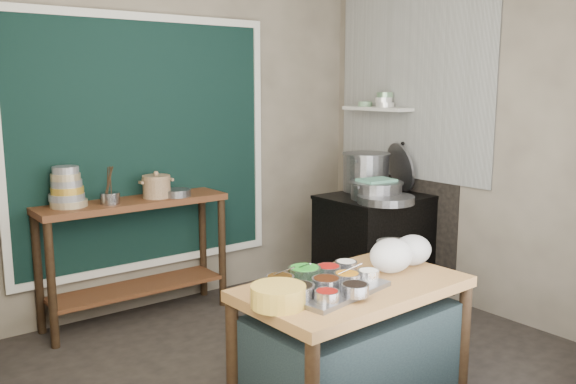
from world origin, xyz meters
TOP-DOWN VIEW (x-y plane):
  - floor at (0.00, 0.00)m, footprint 3.50×3.00m
  - back_wall at (0.00, 1.51)m, footprint 3.50×0.02m
  - right_wall at (1.76, 0.00)m, footprint 0.02×3.00m
  - curtain_panel at (-0.35, 1.47)m, footprint 2.10×0.02m
  - curtain_frame at (-0.35, 1.46)m, footprint 2.22×0.03m
  - tile_panel at (1.74, 0.55)m, footprint 0.02×1.70m
  - soot_patch at (1.74, 0.65)m, footprint 0.01×1.30m
  - wall_shelf at (1.63, 0.85)m, footprint 0.22×0.70m
  - prep_table at (-0.16, -0.75)m, footprint 1.27×0.76m
  - back_counter at (-0.55, 1.28)m, footprint 1.45×0.40m
  - stove_block at (1.35, 0.55)m, footprint 0.90×0.68m
  - stove_top at (1.35, 0.55)m, footprint 0.92×0.69m
  - condiment_tray at (-0.36, -0.75)m, footprint 0.65×0.52m
  - condiment_bowls at (-0.38, -0.74)m, footprint 0.63×0.50m
  - yellow_basin at (-0.70, -0.78)m, footprint 0.35×0.35m
  - saucepan at (0.33, -0.59)m, footprint 0.25×0.25m
  - plastic_bag_a at (0.14, -0.74)m, footprint 0.27×0.23m
  - plastic_bag_b at (0.36, -0.71)m, footprint 0.25×0.22m
  - bowl_stack at (-1.03, 1.31)m, footprint 0.26×0.26m
  - utensil_cup at (-0.75, 1.23)m, footprint 0.18×0.18m
  - ceramic_crock at (-0.36, 1.26)m, footprint 0.23×0.23m
  - wide_bowl at (-0.21, 1.21)m, footprint 0.28×0.28m
  - stock_pot at (1.42, 0.77)m, footprint 0.54×0.54m
  - pot_lid at (1.65, 0.57)m, footprint 0.25×0.45m
  - steamer at (1.22, 0.44)m, footprint 0.46×0.46m
  - green_cloth at (1.22, 0.44)m, footprint 0.30×0.25m
  - shallow_pan at (1.15, 0.26)m, footprint 0.59×0.59m
  - shelf_bowl_stack at (1.63, 0.77)m, footprint 0.17×0.17m
  - shelf_bowl_green at (1.63, 1.01)m, footprint 0.16×0.16m

SIDE VIEW (x-z plane):
  - floor at x=0.00m, z-range -0.02..0.00m
  - prep_table at x=-0.16m, z-range 0.00..0.75m
  - stove_block at x=1.35m, z-range 0.00..0.85m
  - back_counter at x=-0.55m, z-range 0.00..0.95m
  - soot_patch at x=1.74m, z-range 0.05..1.35m
  - condiment_tray at x=-0.36m, z-range 0.75..0.78m
  - yellow_basin at x=-0.70m, z-range 0.75..0.85m
  - condiment_bowls at x=-0.38m, z-range 0.77..0.84m
  - saucepan at x=0.33m, z-range 0.75..0.87m
  - plastic_bag_b at x=0.36m, z-range 0.75..0.93m
  - plastic_bag_a at x=0.14m, z-range 0.75..0.95m
  - stove_top at x=1.35m, z-range 0.85..0.88m
  - shallow_pan at x=1.15m, z-range 0.88..0.94m
  - steamer at x=1.22m, z-range 0.88..1.03m
  - wide_bowl at x=-0.21m, z-range 0.95..1.01m
  - utensil_cup at x=-0.75m, z-range 0.95..1.04m
  - ceramic_crock at x=-0.36m, z-range 0.95..1.10m
  - green_cloth at x=1.22m, z-range 1.03..1.05m
  - stock_pot at x=1.42m, z-range 0.88..1.22m
  - bowl_stack at x=-1.03m, z-range 0.93..1.22m
  - pot_lid at x=1.65m, z-range 0.88..1.32m
  - curtain_panel at x=-0.35m, z-range 0.40..2.30m
  - curtain_frame at x=-0.35m, z-range 0.34..2.36m
  - back_wall at x=0.00m, z-range 0.00..2.80m
  - right_wall at x=1.76m, z-range 0.00..2.80m
  - wall_shelf at x=1.63m, z-range 1.59..1.61m
  - shelf_bowl_green at x=1.63m, z-range 1.61..1.66m
  - shelf_bowl_stack at x=1.63m, z-range 1.61..1.74m
  - tile_panel at x=1.74m, z-range 1.00..2.70m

